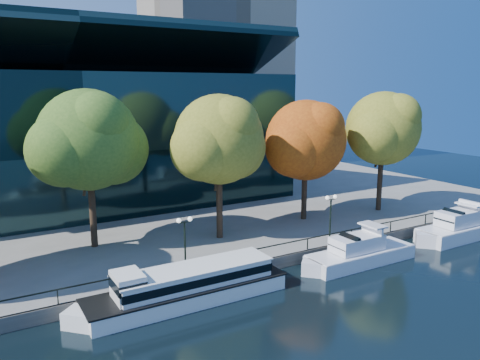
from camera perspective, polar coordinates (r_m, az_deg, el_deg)
ground at (r=33.14m, az=-2.27°, el=-14.67°), size 160.00×160.00×0.00m
promenade at (r=65.75m, az=-17.43°, el=-1.56°), size 90.00×67.08×1.00m
railing at (r=35.04m, az=-4.84°, el=-9.77°), size 88.20×0.08×0.99m
convention_building at (r=59.27m, az=-20.63°, el=4.74°), size 50.00×24.57×21.43m
tour_boat at (r=32.81m, az=-6.92°, el=-12.64°), size 15.41×3.44×2.92m
cruiser_near at (r=40.39m, az=14.08°, el=-8.61°), size 11.07×2.85×3.21m
cruiser_far at (r=50.10m, az=25.01°, el=-5.28°), size 10.99×3.04×3.59m
tree_2 at (r=40.66m, az=-17.76°, el=4.43°), size 10.49×8.60×13.41m
tree_3 at (r=41.24m, az=-2.35°, el=4.73°), size 9.91×8.13×12.95m
tree_4 at (r=47.89m, az=8.21°, el=4.61°), size 10.17×8.34×12.29m
tree_5 at (r=53.34m, az=17.19°, el=5.83°), size 9.97×8.18×13.08m
lamp_1 at (r=35.19m, az=-6.76°, el=-6.20°), size 1.26×0.36×4.03m
lamp_2 at (r=42.64m, az=11.01°, el=-3.22°), size 1.26×0.36×4.03m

